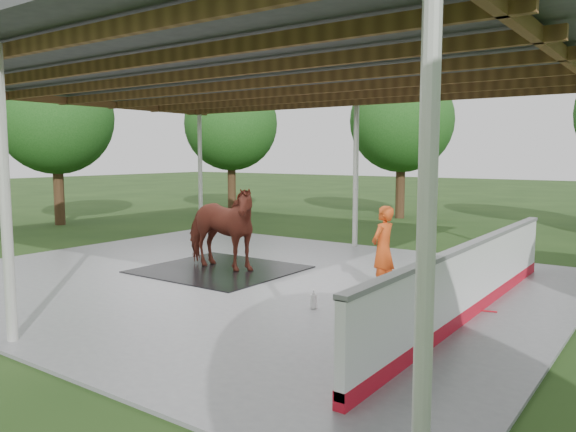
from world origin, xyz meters
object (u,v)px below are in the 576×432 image
Objects in this scene: wash_bucket at (403,296)px; dasher_board at (472,281)px; horse at (219,228)px; handler at (383,249)px.

dasher_board is at bearing 0.61° from wash_bucket.
horse is 4.42m from wash_bucket.
dasher_board is 5.48m from horse.
dasher_board is 5.16× the size of handler.
horse is 3.68m from handler.
handler is at bearing 137.40° from wash_bucket.
handler is at bearing -85.06° from horse.
handler is (3.66, 0.32, -0.13)m from horse.
handler is 5.29× the size of wash_bucket.
handler is at bearing 161.11° from dasher_board.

